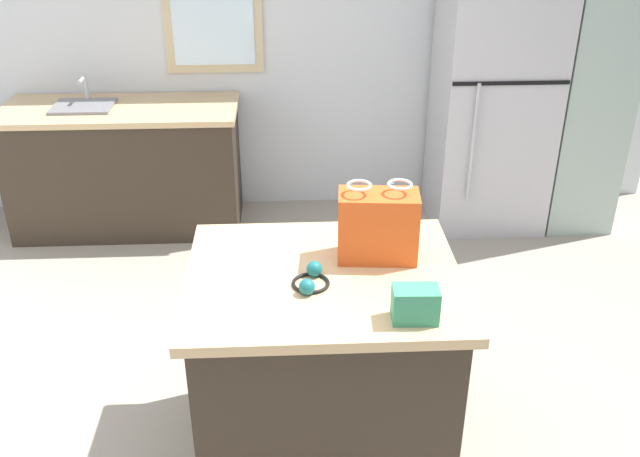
# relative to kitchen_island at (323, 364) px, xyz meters

# --- Properties ---
(ground) EXTENTS (6.50, 6.50, 0.00)m
(ground) POSITION_rel_kitchen_island_xyz_m (-0.05, 0.04, -0.46)
(ground) COLOR #9E9384
(back_wall) EXTENTS (5.41, 0.13, 2.52)m
(back_wall) POSITION_rel_kitchen_island_xyz_m (-0.06, 2.65, 0.80)
(back_wall) COLOR silver
(back_wall) RESTS_ON ground
(kitchen_island) EXTENTS (1.11, 0.92, 0.91)m
(kitchen_island) POSITION_rel_kitchen_island_xyz_m (0.00, 0.00, 0.00)
(kitchen_island) COLOR #33281E
(kitchen_island) RESTS_ON ground
(refrigerator) EXTENTS (0.77, 0.71, 1.82)m
(refrigerator) POSITION_rel_kitchen_island_xyz_m (1.29, 2.24, 0.45)
(refrigerator) COLOR #B7B7BC
(refrigerator) RESTS_ON ground
(tall_cabinet) EXTENTS (0.47, 0.63, 2.22)m
(tall_cabinet) POSITION_rel_kitchen_island_xyz_m (1.93, 2.24, 0.65)
(tall_cabinet) COLOR #9EB2A8
(tall_cabinet) RESTS_ON ground
(sink_counter) EXTENTS (1.60, 0.66, 1.08)m
(sink_counter) POSITION_rel_kitchen_island_xyz_m (-1.28, 2.26, -0.00)
(sink_counter) COLOR #33281E
(sink_counter) RESTS_ON ground
(shopping_bag) EXTENTS (0.34, 0.20, 0.34)m
(shopping_bag) POSITION_rel_kitchen_island_xyz_m (0.23, 0.13, 0.60)
(shopping_bag) COLOR #DB511E
(shopping_bag) RESTS_ON kitchen_island
(small_box) EXTENTS (0.17, 0.11, 0.13)m
(small_box) POSITION_rel_kitchen_island_xyz_m (0.31, -0.33, 0.52)
(small_box) COLOR #388E66
(small_box) RESTS_ON kitchen_island
(bottle) EXTENTS (0.06, 0.06, 0.23)m
(bottle) POSITION_rel_kitchen_island_xyz_m (0.31, 0.36, 0.56)
(bottle) COLOR #C66633
(bottle) RESTS_ON kitchen_island
(ear_defenders) EXTENTS (0.18, 0.20, 0.06)m
(ear_defenders) POSITION_rel_kitchen_island_xyz_m (-0.05, -0.07, 0.48)
(ear_defenders) COLOR black
(ear_defenders) RESTS_ON kitchen_island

